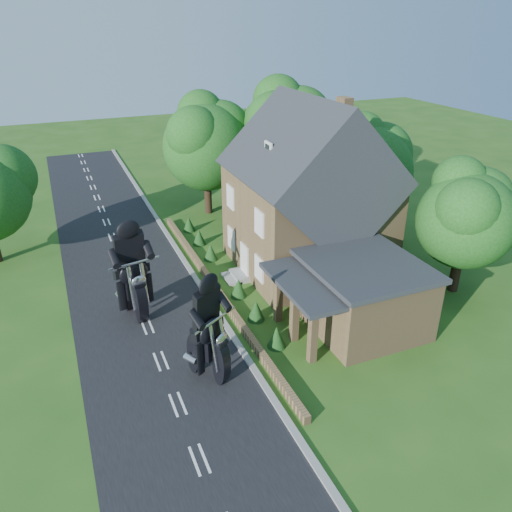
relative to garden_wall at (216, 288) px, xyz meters
name	(u,v)px	position (x,y,z in m)	size (l,w,h in m)	color
ground	(161,361)	(-4.30, -5.00, -0.20)	(120.00, 120.00, 0.00)	#275016
road	(161,361)	(-4.30, -5.00, -0.19)	(7.00, 80.00, 0.02)	black
kerb	(236,342)	(-0.65, -5.00, -0.14)	(0.30, 80.00, 0.12)	gray
garden_wall	(216,288)	(0.00, 0.00, 0.00)	(0.30, 22.00, 0.40)	olive
house	(308,199)	(6.19, 1.00, 4.14)	(9.54, 8.64, 10.24)	olive
annex	(360,293)	(5.57, -5.80, 1.57)	(7.05, 5.94, 3.44)	olive
tree_annex_side	(471,211)	(12.83, -4.90, 4.49)	(5.64, 5.20, 7.48)	black
tree_house_right	(372,163)	(12.35, 3.62, 4.99)	(6.51, 6.00, 8.40)	black
tree_behind_house	(289,128)	(9.88, 11.14, 6.03)	(7.81, 7.20, 10.08)	black
tree_behind_left	(211,139)	(3.86, 12.13, 5.53)	(6.94, 6.40, 9.16)	black
shrub_a	(277,337)	(1.00, -6.00, 0.35)	(0.90, 0.90, 1.10)	#123711
shrub_b	(256,310)	(1.00, -3.50, 0.35)	(0.90, 0.90, 1.10)	#123711
shrub_c	(239,288)	(1.00, -1.00, 0.35)	(0.90, 0.90, 1.10)	#123711
shrub_d	(211,252)	(1.00, 4.00, 0.35)	(0.90, 0.90, 1.10)	#123711
shrub_e	(199,237)	(1.00, 6.50, 0.35)	(0.90, 0.90, 1.10)	#123711
shrub_f	(189,224)	(1.00, 9.00, 0.35)	(0.90, 0.90, 1.10)	#123711
motorcycle_lead	(209,362)	(-2.57, -6.84, 0.56)	(0.41, 1.63, 1.52)	black
motorcycle_follow	(136,302)	(-4.57, -0.80, 0.61)	(0.44, 1.73, 1.61)	black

